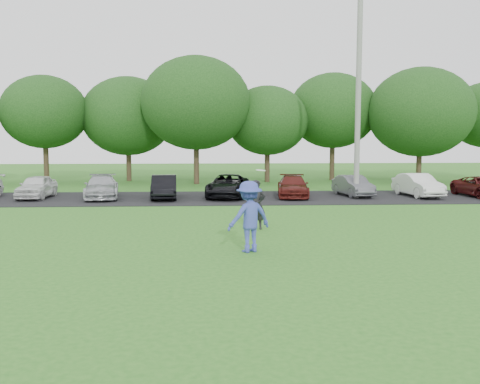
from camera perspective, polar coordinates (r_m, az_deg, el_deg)
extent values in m
plane|color=#2B6A1E|center=(15.32, 0.71, -6.19)|extent=(100.00, 100.00, 0.00)
cube|color=black|center=(28.14, -1.05, -0.62)|extent=(32.00, 6.50, 0.03)
cylinder|color=gray|center=(28.52, 12.51, 10.29)|extent=(0.28, 0.28, 10.92)
imported|color=#3C48AA|center=(14.91, 0.98, -2.64)|extent=(1.48, 1.22, 1.99)
cylinder|color=white|center=(14.74, 2.23, 2.34)|extent=(0.27, 0.27, 0.06)
imported|color=black|center=(18.60, 1.77, -1.36)|extent=(0.67, 0.47, 1.72)
cube|color=black|center=(18.40, 2.38, -0.64)|extent=(0.15, 0.11, 0.10)
imported|color=silver|center=(29.75, -20.87, 0.54)|extent=(1.43, 3.53, 1.20)
imported|color=#ABAEB2|center=(28.67, -14.55, 0.54)|extent=(2.29, 4.30, 1.19)
imported|color=black|center=(27.89, -8.10, 0.54)|extent=(1.52, 3.72, 1.20)
imported|color=black|center=(28.18, -1.26, 0.66)|extent=(2.66, 4.60, 1.21)
imported|color=#501511|center=(28.49, 5.66, 0.61)|extent=(2.02, 4.06, 1.13)
imported|color=#54565C|center=(29.45, 11.97, 0.66)|extent=(1.69, 3.51, 1.11)
imported|color=silver|center=(30.14, 18.45, 0.71)|extent=(1.72, 3.84, 1.22)
cylinder|color=#38281C|center=(39.69, -19.96, 2.86)|extent=(0.36, 0.36, 2.70)
ellipsoid|color=#214C19|center=(39.69, -20.15, 8.03)|extent=(5.94, 5.94, 5.05)
cylinder|color=#38281C|center=(39.86, -11.77, 2.75)|extent=(0.36, 0.36, 2.20)
ellipsoid|color=#214C19|center=(39.83, -11.88, 7.93)|extent=(6.68, 6.68, 5.68)
cylinder|color=#38281C|center=(36.61, -4.67, 2.97)|extent=(0.36, 0.36, 2.70)
ellipsoid|color=#214C19|center=(36.63, -4.72, 9.44)|extent=(7.42, 7.42, 6.31)
cylinder|color=#38281C|center=(38.21, 2.92, 2.73)|extent=(0.36, 0.36, 2.20)
ellipsoid|color=#214C19|center=(38.17, 2.94, 7.62)|extent=(5.76, 5.76, 4.90)
cylinder|color=#38281C|center=(40.40, 9.79, 3.18)|extent=(0.36, 0.36, 2.70)
ellipsoid|color=#214C19|center=(40.41, 9.88, 8.55)|extent=(6.50, 6.50, 5.53)
cylinder|color=#38281C|center=(39.37, 18.53, 2.53)|extent=(0.36, 0.36, 2.20)
ellipsoid|color=#214C19|center=(39.35, 18.72, 8.08)|extent=(7.24, 7.24, 6.15)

